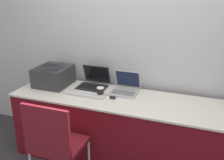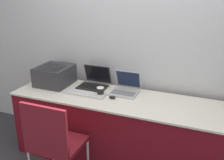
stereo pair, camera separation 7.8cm
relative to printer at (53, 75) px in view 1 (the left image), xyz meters
The scene contains 9 objects.
wall_back 1.04m from the printer, 20.58° to the left, with size 8.00×0.05×2.60m.
table 1.03m from the printer, ahead, with size 2.42×0.67×0.77m.
printer is the anchor object (origin of this frame).
laptop_left 0.49m from the printer, 14.00° to the left, with size 0.33×0.30×0.23m.
laptop_right 0.88m from the printer, ahead, with size 0.30×0.32×0.23m.
external_keyboard 0.51m from the printer, 17.33° to the right, with size 0.47×0.13×0.02m.
coffee_cup 0.66m from the printer, ahead, with size 0.08×0.08×0.09m.
mouse 0.82m from the printer, ahead, with size 0.07×0.04×0.03m.
chair 0.95m from the printer, 58.70° to the right, with size 0.46×0.41×0.95m.
Camera 1 is at (0.78, -2.09, 1.91)m, focal length 42.00 mm.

